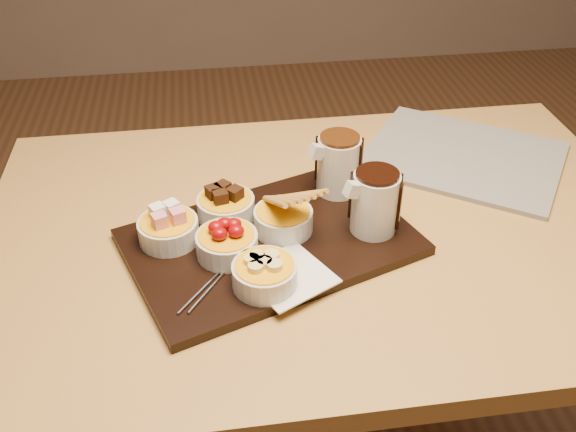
{
  "coord_description": "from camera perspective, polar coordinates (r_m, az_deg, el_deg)",
  "views": [
    {
      "loc": [
        -0.19,
        -0.89,
        1.43
      ],
      "look_at": [
        -0.07,
        -0.05,
        0.81
      ],
      "focal_mm": 40.0,
      "sensor_mm": 36.0,
      "label": 1
    }
  ],
  "objects": [
    {
      "name": "bowl_bananas",
      "position": [
        0.97,
        -2.08,
        -5.29
      ],
      "size": [
        0.1,
        0.1,
        0.04
      ],
      "primitive_type": "cylinder",
      "color": "beige",
      "rests_on": "serving_board"
    },
    {
      "name": "bowl_cake",
      "position": [
        1.12,
        -5.53,
        0.74
      ],
      "size": [
        0.1,
        0.1,
        0.04
      ],
      "primitive_type": "cylinder",
      "color": "beige",
      "rests_on": "serving_board"
    },
    {
      "name": "serving_board",
      "position": [
        1.08,
        -1.58,
        -2.32
      ],
      "size": [
        0.53,
        0.44,
        0.02
      ],
      "primitive_type": "cube",
      "rotation": [
        0.0,
        0.0,
        0.35
      ],
      "color": "black",
      "rests_on": "dining_table"
    },
    {
      "name": "bowl_strawberries",
      "position": [
        1.03,
        -5.44,
        -2.55
      ],
      "size": [
        0.1,
        0.1,
        0.04
      ],
      "primitive_type": "cylinder",
      "color": "beige",
      "rests_on": "serving_board"
    },
    {
      "name": "pitcher_dark_chocolate",
      "position": [
        1.07,
        7.73,
        1.16
      ],
      "size": [
        0.1,
        0.1,
        0.11
      ],
      "primitive_type": "cylinder",
      "rotation": [
        0.0,
        0.0,
        0.35
      ],
      "color": "silver",
      "rests_on": "serving_board"
    },
    {
      "name": "newspaper",
      "position": [
        1.37,
        15.32,
        5.11
      ],
      "size": [
        0.48,
        0.46,
        0.01
      ],
      "primitive_type": "cube",
      "rotation": [
        0.0,
        0.0,
        -0.61
      ],
      "color": "beige",
      "rests_on": "dining_table"
    },
    {
      "name": "fondue_skewers",
      "position": [
        1.02,
        -5.34,
        -4.16
      ],
      "size": [
        0.22,
        0.18,
        0.01
      ],
      "primitive_type": null,
      "rotation": [
        0.0,
        0.0,
        -0.66
      ],
      "color": "silver",
      "rests_on": "serving_board"
    },
    {
      "name": "bowl_marshmallows",
      "position": [
        1.08,
        -10.57,
        -1.28
      ],
      "size": [
        0.1,
        0.1,
        0.04
      ],
      "primitive_type": "cylinder",
      "color": "beige",
      "rests_on": "serving_board"
    },
    {
      "name": "pitcher_milk_chocolate",
      "position": [
        1.17,
        4.51,
        4.51
      ],
      "size": [
        0.1,
        0.1,
        0.11
      ],
      "primitive_type": "cylinder",
      "rotation": [
        0.0,
        0.0,
        0.35
      ],
      "color": "silver",
      "rests_on": "serving_board"
    },
    {
      "name": "bowl_biscotti",
      "position": [
        1.08,
        -0.42,
        -0.4
      ],
      "size": [
        0.1,
        0.1,
        0.04
      ],
      "primitive_type": "cylinder",
      "color": "beige",
      "rests_on": "serving_board"
    },
    {
      "name": "napkin",
      "position": [
        1.0,
        0.0,
        -5.33
      ],
      "size": [
        0.16,
        0.16,
        0.0
      ],
      "primitive_type": "cube",
      "rotation": [
        0.0,
        0.0,
        0.49
      ],
      "color": "white",
      "rests_on": "serving_board"
    },
    {
      "name": "dining_table",
      "position": [
        1.2,
        3.12,
        -4.53
      ],
      "size": [
        1.2,
        0.8,
        0.75
      ],
      "color": "#B68943",
      "rests_on": "ground"
    }
  ]
}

